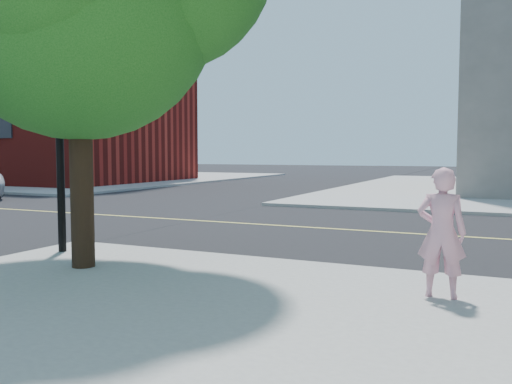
% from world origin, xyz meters
% --- Properties ---
extents(ground, '(140.00, 140.00, 0.00)m').
position_xyz_m(ground, '(0.00, 0.00, 0.00)').
color(ground, black).
rests_on(ground, ground).
extents(road_ew, '(140.00, 9.00, 0.01)m').
position_xyz_m(road_ew, '(0.00, 4.50, 0.01)').
color(road_ew, black).
rests_on(road_ew, ground).
extents(sidewalk_nw, '(26.00, 25.00, 0.12)m').
position_xyz_m(sidewalk_nw, '(-23.00, 21.50, 0.06)').
color(sidewalk_nw, '#999895').
rests_on(sidewalk_nw, ground).
extents(church, '(15.20, 12.00, 14.40)m').
position_xyz_m(church, '(-20.00, 18.00, 7.18)').
color(church, maroon).
rests_on(church, sidewalk_nw).
extents(man_on_phone, '(0.59, 0.40, 1.57)m').
position_xyz_m(man_on_phone, '(6.02, -1.40, 0.91)').
color(man_on_phone, pink).
rests_on(man_on_phone, sidewalk_se).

